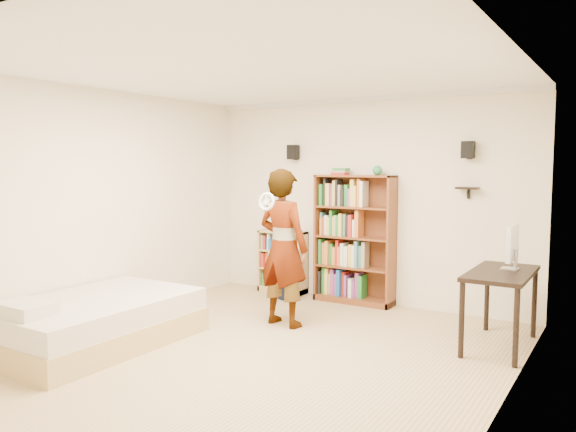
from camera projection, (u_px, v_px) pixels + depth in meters
name	position (u px, v px, depth m)	size (l,w,h in m)	color
ground	(257.00, 354.00, 5.43)	(4.50, 5.00, 0.01)	tan
room_shell	(256.00, 172.00, 5.26)	(4.52, 5.02, 2.71)	#EEE7CB
crown_molding	(255.00, 73.00, 5.18)	(4.50, 5.00, 0.06)	silver
speaker_left	(293.00, 152.00, 7.82)	(0.14, 0.12, 0.20)	black
speaker_right	(468.00, 150.00, 6.56)	(0.14, 0.12, 0.20)	black
wall_shelf	(467.00, 188.00, 6.61)	(0.25, 0.16, 0.03)	black
tall_bookshelf	(354.00, 239.00, 7.37)	(1.07, 0.31, 1.69)	brown
low_bookshelf	(283.00, 262.00, 8.02)	(0.70, 0.26, 0.88)	#D9B974
computer_desk	(500.00, 309.00, 5.60)	(0.57, 1.13, 0.77)	black
imac	(510.00, 247.00, 5.64)	(0.09, 0.46, 0.46)	silver
daybed	(95.00, 315.00, 5.70)	(1.31, 2.01, 0.59)	silver
person	(283.00, 248.00, 6.34)	(0.65, 0.43, 1.78)	black
wii_wheel	(267.00, 202.00, 6.01)	(0.20, 0.20, 0.04)	silver
navy_bag	(287.00, 285.00, 7.59)	(0.30, 0.19, 0.41)	black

